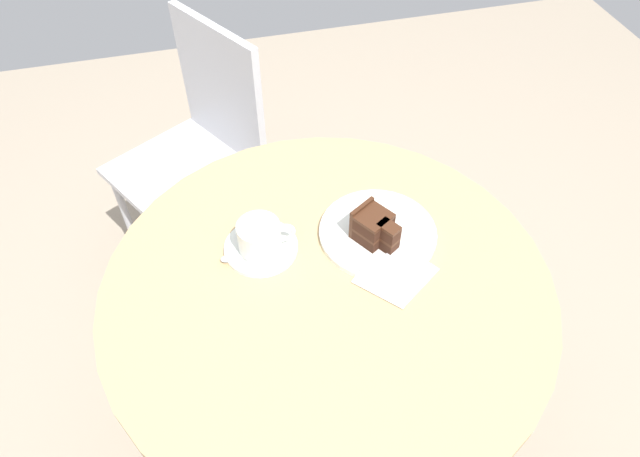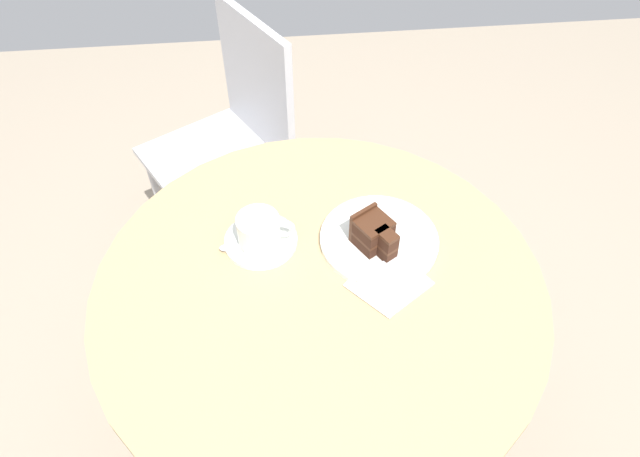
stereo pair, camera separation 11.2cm
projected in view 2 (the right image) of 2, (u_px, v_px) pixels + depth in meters
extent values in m
cube|color=gray|center=(319.00, 436.00, 1.64)|extent=(4.40, 4.40, 0.01)
cylinder|color=tan|center=(319.00, 288.00, 1.10)|extent=(0.86, 0.86, 0.03)
cylinder|color=silver|center=(319.00, 376.00, 1.36)|extent=(0.07, 0.07, 0.68)
cylinder|color=silver|center=(319.00, 434.00, 1.63)|extent=(0.39, 0.39, 0.02)
cylinder|color=silver|center=(261.00, 241.00, 1.15)|extent=(0.15, 0.15, 0.01)
cylinder|color=silver|center=(259.00, 231.00, 1.11)|extent=(0.08, 0.08, 0.07)
cylinder|color=beige|center=(257.00, 219.00, 1.09)|extent=(0.07, 0.07, 0.00)
torus|color=silver|center=(284.00, 229.00, 1.12)|extent=(0.05, 0.01, 0.05)
cube|color=silver|center=(248.00, 256.00, 1.11)|extent=(0.08, 0.05, 0.00)
ellipsoid|color=silver|center=(225.00, 248.00, 1.13)|extent=(0.02, 0.02, 0.00)
cylinder|color=silver|center=(379.00, 239.00, 1.15)|extent=(0.24, 0.24, 0.01)
cube|color=#381E14|center=(371.00, 238.00, 1.12)|extent=(0.09, 0.09, 0.02)
cube|color=#381E14|center=(385.00, 251.00, 1.10)|extent=(0.05, 0.05, 0.02)
cube|color=#422314|center=(372.00, 233.00, 1.11)|extent=(0.09, 0.09, 0.01)
cube|color=#422314|center=(386.00, 245.00, 1.09)|extent=(0.05, 0.05, 0.01)
cube|color=#381E14|center=(373.00, 228.00, 1.10)|extent=(0.09, 0.09, 0.02)
cube|color=#381E14|center=(386.00, 240.00, 1.08)|extent=(0.05, 0.05, 0.02)
cube|color=#422314|center=(373.00, 222.00, 1.09)|extent=(0.09, 0.09, 0.01)
cube|color=#422314|center=(387.00, 235.00, 1.07)|extent=(0.05, 0.05, 0.01)
cube|color=#422314|center=(363.00, 222.00, 1.12)|extent=(0.06, 0.04, 0.07)
cube|color=silver|center=(396.00, 258.00, 1.10)|extent=(0.11, 0.05, 0.00)
cube|color=silver|center=(363.00, 272.00, 1.08)|extent=(0.04, 0.03, 0.00)
cube|color=silver|center=(390.00, 280.00, 1.08)|extent=(0.17, 0.17, 0.00)
cube|color=silver|center=(384.00, 284.00, 1.08)|extent=(0.16, 0.16, 0.00)
cylinder|color=#BCBCC1|center=(159.00, 200.00, 1.97)|extent=(0.02, 0.02, 0.42)
cylinder|color=#BCBCC1|center=(204.00, 259.00, 1.79)|extent=(0.02, 0.02, 0.42)
cylinder|color=#BCBCC1|center=(240.00, 163.00, 2.09)|extent=(0.02, 0.02, 0.42)
cylinder|color=#BCBCC1|center=(289.00, 215.00, 1.92)|extent=(0.02, 0.02, 0.42)
cube|color=#BCBCC1|center=(215.00, 159.00, 1.78)|extent=(0.52, 0.52, 0.02)
cube|color=#BCBCC1|center=(257.00, 82.00, 1.69)|extent=(0.20, 0.32, 0.41)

